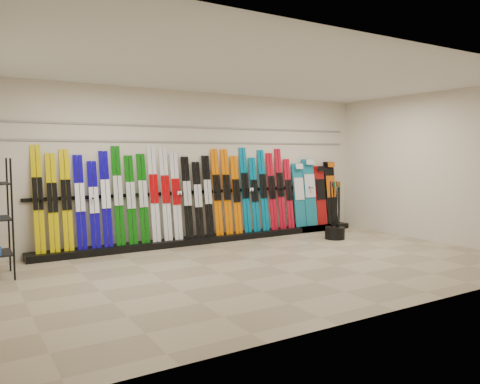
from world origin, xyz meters
TOP-DOWN VIEW (x-y plane):
  - floor at (0.00, 0.00)m, footprint 8.00×8.00m
  - back_wall at (0.00, 2.50)m, footprint 8.00×0.00m
  - right_wall at (4.00, 0.00)m, footprint 0.00×5.00m
  - ceiling at (0.00, 0.00)m, footprint 8.00×8.00m
  - ski_rack_base at (0.22, 2.28)m, footprint 8.00×0.40m
  - skis at (-0.46, 2.35)m, footprint 5.38×0.28m
  - snowboards at (2.93, 2.35)m, footprint 1.25×0.24m
  - pole_bin at (2.49, 1.20)m, footprint 0.41×0.41m
  - ski_poles at (2.54, 1.23)m, footprint 0.25×0.28m
  - slatwall_rail_0 at (0.00, 2.48)m, footprint 7.60×0.02m
  - slatwall_rail_1 at (0.00, 2.48)m, footprint 7.60×0.02m

SIDE VIEW (x-z plane):
  - floor at x=0.00m, z-range 0.00..0.00m
  - ski_rack_base at x=0.22m, z-range 0.00..0.12m
  - pole_bin at x=2.49m, z-range 0.00..0.25m
  - ski_poles at x=2.54m, z-range 0.02..1.20m
  - snowboards at x=2.93m, z-range 0.08..1.61m
  - skis at x=-0.46m, z-range 0.06..1.86m
  - back_wall at x=0.00m, z-range -2.50..5.50m
  - right_wall at x=4.00m, z-range -1.00..4.00m
  - slatwall_rail_0 at x=0.00m, z-range 1.98..2.02m
  - slatwall_rail_1 at x=0.00m, z-range 2.28..2.31m
  - ceiling at x=0.00m, z-range 3.00..3.00m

